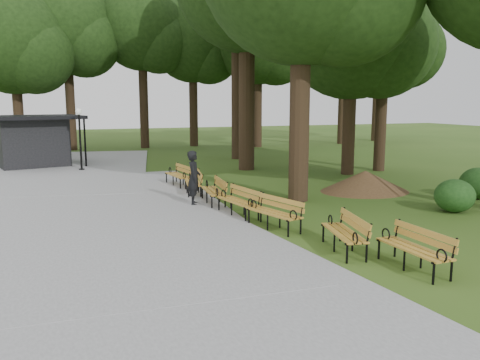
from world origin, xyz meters
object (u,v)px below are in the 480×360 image
object	(u,v)px
bench_3	(238,202)
lawn_tree_5	(385,36)
lamp_post	(79,126)
bench_0	(413,249)
bench_4	(213,191)
person	(194,178)
kiosk	(32,141)
bench_5	(193,182)
lawn_tree_1	(352,28)
bench_2	(274,213)
dirt_mound	(365,181)
bench_6	(178,175)
bench_1	(344,233)

from	to	relation	value
bench_3	lawn_tree_5	bearing A→B (deg)	113.91
lawn_tree_5	lamp_post	bearing A→B (deg)	160.02
bench_0	bench_4	size ratio (longest dim) A/B	1.00
person	lamp_post	world-z (taller)	lamp_post
kiosk	bench_5	world-z (taller)	kiosk
lawn_tree_1	lawn_tree_5	xyz separation A→B (m)	(2.14, 0.49, -0.19)
bench_2	bench_4	size ratio (longest dim) A/B	1.00
dirt_mound	bench_6	xyz separation A→B (m)	(-6.49, 3.68, 0.04)
bench_0	bench_6	xyz separation A→B (m)	(-2.26, 11.56, 0.00)
bench_2	bench_5	bearing A→B (deg)	170.90
bench_1	bench_0	bearing A→B (deg)	35.41
lawn_tree_1	person	bearing A→B (deg)	-153.88
dirt_mound	lawn_tree_5	distance (m)	8.66
lamp_post	lawn_tree_1	xyz separation A→B (m)	(11.86, -5.59, 4.50)
bench_1	dirt_mound	bearing A→B (deg)	154.06
bench_0	bench_2	bearing A→B (deg)	-162.51
bench_6	bench_2	bearing A→B (deg)	-0.96
bench_2	lawn_tree_1	bearing A→B (deg)	120.37
bench_3	bench_0	bearing A→B (deg)	6.86
bench_3	lawn_tree_1	xyz separation A→B (m)	(7.84, 6.24, 6.30)
person	dirt_mound	bearing A→B (deg)	-73.33
bench_6	dirt_mound	bearing A→B (deg)	52.86
bench_2	lawn_tree_5	size ratio (longest dim) A/B	0.21
person	bench_3	distance (m)	2.21
lawn_tree_1	lamp_post	bearing A→B (deg)	154.79
bench_0	bench_4	bearing A→B (deg)	-167.45
lamp_post	bench_6	bearing A→B (deg)	-59.66
dirt_mound	bench_0	size ratio (longest dim) A/B	1.55
person	bench_4	size ratio (longest dim) A/B	0.96
dirt_mound	bench_2	xyz separation A→B (m)	(-5.61, -3.92, 0.04)
bench_4	bench_6	distance (m)	3.88
lamp_post	bench_6	distance (m)	7.21
bench_6	lawn_tree_5	size ratio (longest dim) A/B	0.21
dirt_mound	bench_3	xyz separation A→B (m)	(-5.99, -2.12, 0.04)
person	kiosk	xyz separation A→B (m)	(-5.53, 12.42, 0.43)
person	lawn_tree_5	bearing A→B (deg)	-50.72
bench_3	bench_6	distance (m)	5.82
lamp_post	bench_2	world-z (taller)	lamp_post
bench_0	lawn_tree_5	bearing A→B (deg)	145.02
kiosk	bench_1	distance (m)	20.06
kiosk	bench_1	xyz separation A→B (m)	(7.45, -18.61, -0.91)
dirt_mound	bench_3	bearing A→B (deg)	-160.52
bench_1	bench_4	bearing A→B (deg)	-156.40
lamp_post	dirt_mound	xyz separation A→B (m)	(10.02, -9.71, -1.83)
lamp_post	bench_1	distance (m)	16.92
bench_2	lawn_tree_1	world-z (taller)	lawn_tree_1
bench_3	bench_6	size ratio (longest dim) A/B	1.00
bench_6	bench_5	bearing A→B (deg)	-4.19
dirt_mound	bench_1	distance (m)	8.00
lawn_tree_5	bench_5	bearing A→B (deg)	-164.61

